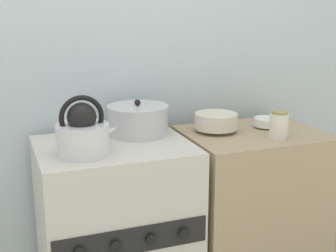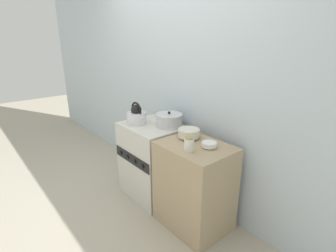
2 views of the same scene
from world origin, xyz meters
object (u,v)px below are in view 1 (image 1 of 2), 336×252
object	(u,v)px
enamel_bowl	(216,121)
small_ceramic_bowl	(267,122)
stove	(116,234)
storage_jar	(279,125)
cooking_pot	(138,120)
kettle	(83,133)

from	to	relation	value
enamel_bowl	small_ceramic_bowl	distance (m)	0.27
stove	enamel_bowl	bearing A→B (deg)	6.14
enamel_bowl	small_ceramic_bowl	bearing A→B (deg)	-3.97
enamel_bowl	storage_jar	world-z (taller)	storage_jar
stove	cooking_pot	world-z (taller)	cooking_pot
storage_jar	kettle	bearing A→B (deg)	176.52
cooking_pot	small_ceramic_bowl	xyz separation A→B (m)	(0.63, -0.08, -0.05)
stove	enamel_bowl	world-z (taller)	enamel_bowl
stove	small_ceramic_bowl	xyz separation A→B (m)	(0.78, 0.04, 0.44)
cooking_pot	enamel_bowl	xyz separation A→B (m)	(0.36, -0.06, -0.02)
enamel_bowl	storage_jar	distance (m)	0.29
small_ceramic_bowl	storage_jar	size ratio (longest dim) A/B	1.05
kettle	enamel_bowl	bearing A→B (deg)	12.91
kettle	storage_jar	xyz separation A→B (m)	(0.86, -0.05, -0.03)
cooking_pot	kettle	bearing A→B (deg)	-143.62
cooking_pot	small_ceramic_bowl	distance (m)	0.64
kettle	small_ceramic_bowl	size ratio (longest dim) A/B	1.96
kettle	small_ceramic_bowl	xyz separation A→B (m)	(0.92, 0.13, -0.07)
stove	small_ceramic_bowl	world-z (taller)	small_ceramic_bowl
kettle	cooking_pot	xyz separation A→B (m)	(0.29, 0.21, -0.02)
stove	cooking_pot	distance (m)	0.52
stove	storage_jar	size ratio (longest dim) A/B	6.71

